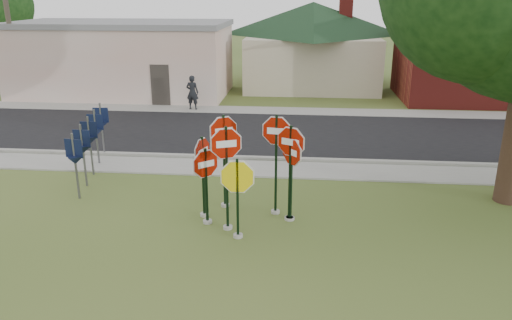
# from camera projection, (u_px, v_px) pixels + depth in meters

# --- Properties ---
(ground) EXTENTS (120.00, 120.00, 0.00)m
(ground) POSITION_uv_depth(u_px,v_px,m) (236.00, 247.00, 11.96)
(ground) COLOR #405620
(ground) RESTS_ON ground
(sidewalk_near) EXTENTS (60.00, 1.60, 0.06)m
(sidewalk_near) POSITION_uv_depth(u_px,v_px,m) (257.00, 169.00, 17.14)
(sidewalk_near) COLOR gray
(sidewalk_near) RESTS_ON ground
(road) EXTENTS (60.00, 7.00, 0.04)m
(road) POSITION_uv_depth(u_px,v_px,m) (267.00, 134.00, 21.38)
(road) COLOR black
(road) RESTS_ON ground
(sidewalk_far) EXTENTS (60.00, 1.60, 0.06)m
(sidewalk_far) POSITION_uv_depth(u_px,v_px,m) (273.00, 111.00, 25.44)
(sidewalk_far) COLOR gray
(sidewalk_far) RESTS_ON ground
(curb) EXTENTS (60.00, 0.20, 0.14)m
(curb) POSITION_uv_depth(u_px,v_px,m) (259.00, 158.00, 18.07)
(curb) COLOR gray
(curb) RESTS_ON ground
(stop_sign_center) EXTENTS (1.02, 0.41, 2.84)m
(stop_sign_center) POSITION_uv_depth(u_px,v_px,m) (227.00, 163.00, 12.31)
(stop_sign_center) COLOR #99978F
(stop_sign_center) RESTS_ON ground
(stop_sign_yellow) EXTENTS (1.15, 0.24, 2.18)m
(stop_sign_yellow) POSITION_uv_depth(u_px,v_px,m) (237.00, 189.00, 12.02)
(stop_sign_yellow) COLOR #99978F
(stop_sign_yellow) RESTS_ON ground
(stop_sign_left) EXTENTS (0.77, 0.69, 2.16)m
(stop_sign_left) POSITION_uv_depth(u_px,v_px,m) (206.00, 177.00, 12.79)
(stop_sign_left) COLOR #99978F
(stop_sign_left) RESTS_ON ground
(stop_sign_right) EXTENTS (0.97, 0.49, 2.72)m
(stop_sign_right) POSITION_uv_depth(u_px,v_px,m) (290.00, 160.00, 12.84)
(stop_sign_right) COLOR #99978F
(stop_sign_right) RESTS_ON ground
(stop_sign_back_right) EXTENTS (1.07, 0.24, 2.89)m
(stop_sign_back_right) POSITION_uv_depth(u_px,v_px,m) (276.00, 150.00, 13.20)
(stop_sign_back_right) COLOR #99978F
(stop_sign_back_right) RESTS_ON ground
(stop_sign_back_left) EXTENTS (0.96, 0.56, 2.78)m
(stop_sign_back_left) POSITION_uv_depth(u_px,v_px,m) (224.00, 147.00, 13.67)
(stop_sign_back_left) COLOR #99978F
(stop_sign_back_left) RESTS_ON ground
(stop_sign_far_right) EXTENTS (0.67, 0.79, 2.43)m
(stop_sign_far_right) POSITION_uv_depth(u_px,v_px,m) (291.00, 168.00, 12.91)
(stop_sign_far_right) COLOR #99978F
(stop_sign_far_right) RESTS_ON ground
(stop_sign_far_left) EXTENTS (0.34, 0.93, 2.34)m
(stop_sign_far_left) POSITION_uv_depth(u_px,v_px,m) (203.00, 167.00, 13.17)
(stop_sign_far_left) COLOR #99978F
(stop_sign_far_left) RESTS_ON ground
(route_sign_row) EXTENTS (1.43, 4.63, 2.00)m
(route_sign_row) POSITION_uv_depth(u_px,v_px,m) (90.00, 139.00, 16.29)
(route_sign_row) COLOR #59595E
(route_sign_row) RESTS_ON ground
(building_stucco) EXTENTS (12.20, 6.20, 4.20)m
(building_stucco) POSITION_uv_depth(u_px,v_px,m) (123.00, 58.00, 29.04)
(building_stucco) COLOR beige
(building_stucco) RESTS_ON ground
(building_house) EXTENTS (11.60, 11.60, 6.20)m
(building_house) POSITION_uv_depth(u_px,v_px,m) (313.00, 28.00, 31.36)
(building_house) COLOR #C4B59B
(building_house) RESTS_ON ground
(building_brick) EXTENTS (10.20, 6.20, 4.75)m
(building_brick) POSITION_uv_depth(u_px,v_px,m) (494.00, 56.00, 27.57)
(building_brick) COLOR maroon
(building_brick) RESTS_ON ground
(utility_pole_near) EXTENTS (2.20, 0.26, 9.50)m
(utility_pole_near) POSITION_uv_depth(u_px,v_px,m) (7.00, 8.00, 25.94)
(utility_pole_near) COLOR #493C30
(utility_pole_near) RESTS_ON ground
(pedestrian) EXTENTS (0.67, 0.47, 1.74)m
(pedestrian) POSITION_uv_depth(u_px,v_px,m) (192.00, 92.00, 25.39)
(pedestrian) COLOR black
(pedestrian) RESTS_ON sidewalk_far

